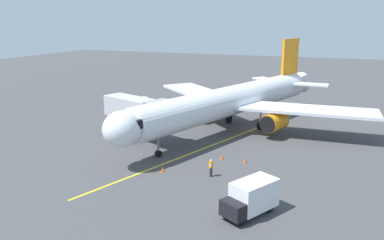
{
  "coord_description": "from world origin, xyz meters",
  "views": [
    {
      "loc": [
        -11.3,
        49.59,
        14.26
      ],
      "look_at": [
        4.66,
        9.48,
        3.0
      ],
      "focal_mm": 35.86,
      "sensor_mm": 36.0,
      "label": 1
    }
  ],
  "objects_px": {
    "box_truck_near_nose": "(251,198)",
    "safety_cone_nose_left": "(245,161)",
    "jet_bridge": "(142,111)",
    "safety_cone_wing_port": "(222,157)",
    "airplane": "(233,101)",
    "ground_crew_marshaller": "(211,168)",
    "safety_cone_nose_right": "(163,169)",
    "baggage_cart_portside": "(142,101)"
  },
  "relations": [
    {
      "from": "baggage_cart_portside",
      "to": "safety_cone_nose_right",
      "type": "distance_m",
      "value": 30.8
    },
    {
      "from": "airplane",
      "to": "baggage_cart_portside",
      "type": "distance_m",
      "value": 21.27
    },
    {
      "from": "jet_bridge",
      "to": "airplane",
      "type": "bearing_deg",
      "value": -134.95
    },
    {
      "from": "safety_cone_nose_left",
      "to": "jet_bridge",
      "type": "bearing_deg",
      "value": -11.19
    },
    {
      "from": "ground_crew_marshaller",
      "to": "safety_cone_wing_port",
      "type": "distance_m",
      "value": 4.71
    },
    {
      "from": "box_truck_near_nose",
      "to": "safety_cone_nose_left",
      "type": "height_order",
      "value": "box_truck_near_nose"
    },
    {
      "from": "airplane",
      "to": "safety_cone_wing_port",
      "type": "distance_m",
      "value": 12.17
    },
    {
      "from": "jet_bridge",
      "to": "safety_cone_wing_port",
      "type": "distance_m",
      "value": 11.69
    },
    {
      "from": "safety_cone_nose_left",
      "to": "safety_cone_wing_port",
      "type": "relative_size",
      "value": 1.0
    },
    {
      "from": "box_truck_near_nose",
      "to": "safety_cone_wing_port",
      "type": "xyz_separation_m",
      "value": [
        5.51,
        -10.45,
        -1.11
      ]
    },
    {
      "from": "airplane",
      "to": "jet_bridge",
      "type": "distance_m",
      "value": 12.5
    },
    {
      "from": "ground_crew_marshaller",
      "to": "baggage_cart_portside",
      "type": "xyz_separation_m",
      "value": [
        21.33,
        -25.24,
        -0.23
      ]
    },
    {
      "from": "baggage_cart_portside",
      "to": "safety_cone_nose_right",
      "type": "bearing_deg",
      "value": 122.68
    },
    {
      "from": "airplane",
      "to": "safety_cone_nose_left",
      "type": "bearing_deg",
      "value": 111.59
    },
    {
      "from": "airplane",
      "to": "baggage_cart_portside",
      "type": "xyz_separation_m",
      "value": [
        18.89,
        -9.18,
        -3.35
      ]
    },
    {
      "from": "box_truck_near_nose",
      "to": "safety_cone_nose_left",
      "type": "xyz_separation_m",
      "value": [
        3.0,
        -10.37,
        -1.11
      ]
    },
    {
      "from": "airplane",
      "to": "safety_cone_wing_port",
      "type": "relative_size",
      "value": 71.03
    },
    {
      "from": "airplane",
      "to": "jet_bridge",
      "type": "xyz_separation_m",
      "value": [
        8.83,
        8.84,
        -0.24
      ]
    },
    {
      "from": "jet_bridge",
      "to": "safety_cone_nose_left",
      "type": "relative_size",
      "value": 20.61
    },
    {
      "from": "airplane",
      "to": "box_truck_near_nose",
      "type": "bearing_deg",
      "value": 109.06
    },
    {
      "from": "safety_cone_wing_port",
      "to": "ground_crew_marshaller",
      "type": "bearing_deg",
      "value": 94.94
    },
    {
      "from": "safety_cone_nose_right",
      "to": "safety_cone_wing_port",
      "type": "distance_m",
      "value": 6.85
    },
    {
      "from": "ground_crew_marshaller",
      "to": "box_truck_near_nose",
      "type": "xyz_separation_m",
      "value": [
        -5.11,
        5.8,
        0.5
      ]
    },
    {
      "from": "ground_crew_marshaller",
      "to": "safety_cone_wing_port",
      "type": "bearing_deg",
      "value": -85.06
    },
    {
      "from": "jet_bridge",
      "to": "safety_cone_nose_left",
      "type": "distance_m",
      "value": 14.07
    },
    {
      "from": "safety_cone_nose_left",
      "to": "safety_cone_nose_right",
      "type": "bearing_deg",
      "value": 37.65
    },
    {
      "from": "box_truck_near_nose",
      "to": "safety_cone_wing_port",
      "type": "height_order",
      "value": "box_truck_near_nose"
    },
    {
      "from": "safety_cone_wing_port",
      "to": "jet_bridge",
      "type": "bearing_deg",
      "value": -13.28
    },
    {
      "from": "box_truck_near_nose",
      "to": "jet_bridge",
      "type": "bearing_deg",
      "value": -38.47
    },
    {
      "from": "airplane",
      "to": "safety_cone_nose_right",
      "type": "distance_m",
      "value": 17.3
    },
    {
      "from": "airplane",
      "to": "box_truck_near_nose",
      "type": "xyz_separation_m",
      "value": [
        -7.55,
        21.85,
        -2.62
      ]
    },
    {
      "from": "box_truck_near_nose",
      "to": "safety_cone_nose_left",
      "type": "distance_m",
      "value": 10.85
    },
    {
      "from": "jet_bridge",
      "to": "safety_cone_nose_right",
      "type": "relative_size",
      "value": 20.61
    },
    {
      "from": "jet_bridge",
      "to": "safety_cone_wing_port",
      "type": "relative_size",
      "value": 20.61
    },
    {
      "from": "airplane",
      "to": "safety_cone_nose_left",
      "type": "xyz_separation_m",
      "value": [
        -4.55,
        11.49,
        -3.73
      ]
    },
    {
      "from": "airplane",
      "to": "safety_cone_nose_left",
      "type": "height_order",
      "value": "airplane"
    },
    {
      "from": "ground_crew_marshaller",
      "to": "safety_cone_nose_right",
      "type": "bearing_deg",
      "value": 8.26
    },
    {
      "from": "airplane",
      "to": "box_truck_near_nose",
      "type": "relative_size",
      "value": 7.85
    },
    {
      "from": "airplane",
      "to": "ground_crew_marshaller",
      "type": "relative_size",
      "value": 22.85
    },
    {
      "from": "ground_crew_marshaller",
      "to": "safety_cone_nose_left",
      "type": "relative_size",
      "value": 3.11
    },
    {
      "from": "jet_bridge",
      "to": "safety_cone_wing_port",
      "type": "bearing_deg",
      "value": 166.72
    },
    {
      "from": "jet_bridge",
      "to": "safety_cone_nose_left",
      "type": "xyz_separation_m",
      "value": [
        -13.37,
        2.64,
        -3.49
      ]
    }
  ]
}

